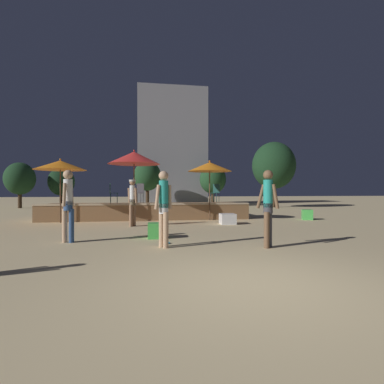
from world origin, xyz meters
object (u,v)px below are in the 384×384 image
Objects in this scene: person_3 at (133,200)px; background_tree_2 at (20,179)px; person_0 at (164,205)px; person_2 at (68,202)px; bistro_chair_2 at (112,191)px; background_tree_4 at (147,176)px; patio_umbrella_2 at (134,158)px; person_4 at (268,204)px; cube_seat_1 at (307,215)px; frisbee_disc at (165,243)px; cube_seat_2 at (228,219)px; background_tree_3 at (274,166)px; patio_umbrella_1 at (210,167)px; background_tree_0 at (61,182)px; bistro_chair_1 at (140,191)px; bistro_chair_0 at (216,191)px; patio_umbrella_0 at (60,165)px; cube_seat_0 at (156,231)px; background_tree_1 at (213,179)px.

person_3 is 15.88m from background_tree_2.
person_0 is 0.97× the size of person_2.
person_0 is at bearing -168.56° from bistro_chair_2.
background_tree_4 reaches higher than background_tree_2.
patio_umbrella_2 is 7.49m from person_4.
person_2 is at bearing -154.01° from cube_seat_1.
frisbee_disc is at bearing 53.67° from person_3.
patio_umbrella_2 is 5.05× the size of cube_seat_2.
background_tree_3 is at bearing 41.22° from patio_umbrella_2.
patio_umbrella_1 is 1.44× the size of person_2.
background_tree_3 reaches higher than person_3.
bistro_chair_2 is (-4.43, 0.91, -1.11)m from patio_umbrella_1.
frisbee_disc is (2.49, -0.57, -1.05)m from person_2.
patio_umbrella_1 is at bearing -52.59° from background_tree_0.
bistro_chair_1 is (1.77, 5.99, 0.26)m from person_2.
cube_seat_2 is 2.63× the size of frisbee_disc.
cube_seat_2 is at bearing 116.73° from person_0.
bistro_chair_0 is (3.95, 2.92, 0.32)m from person_3.
bistro_chair_2 is at bearing 106.80° from frisbee_disc.
background_tree_0 reaches higher than cube_seat_1.
bistro_chair_0 is at bearing 17.63° from patio_umbrella_2.
bistro_chair_2 is (1.98, 1.05, -1.08)m from patio_umbrella_0.
bistro_chair_1 is (-0.52, 5.65, 1.11)m from cube_seat_0.
person_4 is 2.05× the size of bistro_chair_2.
person_0 is at bearing -122.56° from cube_seat_2.
patio_umbrella_2 is 6.62× the size of cube_seat_0.
cube_seat_1 is at bearing 36.67° from frisbee_disc.
patio_umbrella_1 is at bearing 127.25° from person_0.
bistro_chair_1 is 1.27m from bistro_chair_2.
background_tree_0 is at bearing 169.83° from bistro_chair_0.
cube_seat_0 is at bearing -108.50° from background_tree_1.
person_0 is 7.37m from bistro_chair_2.
cube_seat_1 is 9.13m from bistro_chair_2.
patio_umbrella_2 is 2.07m from bistro_chair_2.
person_2 is at bearing -93.07° from bistro_chair_0.
patio_umbrella_2 is 4.80m from cube_seat_2.
background_tree_2 is (-8.91, 13.09, 1.23)m from person_3.
bistro_chair_0 is 7.55m from frisbee_disc.
person_4 is at bearing -63.51° from background_tree_0.
person_4 is 18.76m from background_tree_1.
background_tree_1 is at bearing 5.75° from background_tree_4.
patio_umbrella_2 is at bearing -117.77° from background_tree_1.
bistro_chair_0 is 3.83× the size of frisbee_disc.
bistro_chair_1 is (-3.16, 0.86, -1.11)m from patio_umbrella_1.
patio_umbrella_0 is 13.17m from background_tree_0.
background_tree_1 is (5.44, 18.06, 1.29)m from person_0.
background_tree_4 is at bearing -174.25° from background_tree_1.
cube_seat_2 is 5.39m from person_0.
patio_umbrella_2 is at bearing -140.47° from person_3.
person_0 is 20.07m from background_tree_2.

